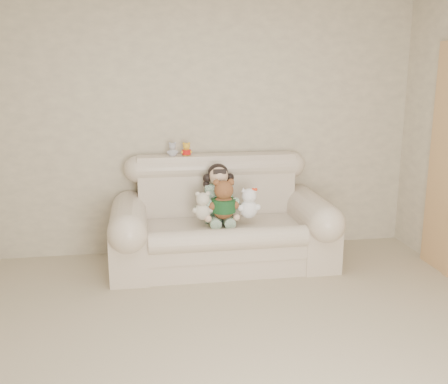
% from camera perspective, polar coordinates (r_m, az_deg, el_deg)
% --- Properties ---
extents(wall_back, '(4.50, 0.00, 4.50)m').
position_cam_1_polar(wall_back, '(5.23, -3.25, 7.32)').
color(wall_back, tan).
rests_on(wall_back, ground).
extents(sofa, '(2.10, 0.95, 1.03)m').
position_cam_1_polar(sofa, '(4.91, -0.19, -2.40)').
color(sofa, beige).
rests_on(sofa, floor).
extents(seated_child, '(0.36, 0.44, 0.57)m').
position_cam_1_polar(seated_child, '(4.94, -0.60, -0.05)').
color(seated_child, '#256A37').
rests_on(seated_child, sofa).
extents(brown_teddy, '(0.31, 0.25, 0.44)m').
position_cam_1_polar(brown_teddy, '(4.75, -0.03, -0.37)').
color(brown_teddy, brown).
rests_on(brown_teddy, sofa).
extents(white_cat, '(0.24, 0.20, 0.34)m').
position_cam_1_polar(white_cat, '(4.80, 2.75, -0.87)').
color(white_cat, white).
rests_on(white_cat, sofa).
extents(cream_teddy, '(0.24, 0.22, 0.31)m').
position_cam_1_polar(cream_teddy, '(4.74, -2.36, -1.22)').
color(cream_teddy, beige).
rests_on(cream_teddy, sofa).
extents(yellow_mini_bear, '(0.12, 0.10, 0.17)m').
position_cam_1_polar(yellow_mini_bear, '(5.10, -4.16, 4.82)').
color(yellow_mini_bear, yellow).
rests_on(yellow_mini_bear, sofa).
extents(grey_mini_plush, '(0.12, 0.10, 0.18)m').
position_cam_1_polar(grey_mini_plush, '(5.09, -5.71, 4.81)').
color(grey_mini_plush, '#B5B4BB').
rests_on(grey_mini_plush, sofa).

